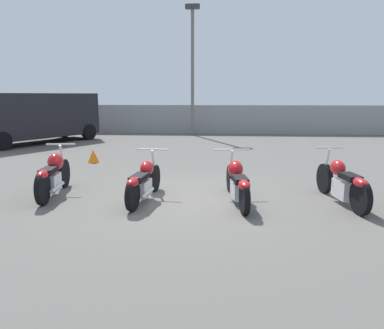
{
  "coord_description": "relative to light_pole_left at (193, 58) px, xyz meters",
  "views": [
    {
      "loc": [
        0.55,
        -7.2,
        2.03
      ],
      "look_at": [
        0.0,
        0.17,
        0.65
      ],
      "focal_mm": 35.0,
      "sensor_mm": 36.0,
      "label": 1
    }
  ],
  "objects": [
    {
      "name": "ground_plane",
      "position": [
        0.84,
        -11.86,
        -3.81
      ],
      "size": [
        60.0,
        60.0,
        0.0
      ],
      "primitive_type": "plane",
      "color": "#5B5954"
    },
    {
      "name": "fence_back",
      "position": [
        0.84,
        0.77,
        -3.06
      ],
      "size": [
        40.0,
        0.04,
        1.5
      ],
      "color": "gray",
      "rests_on": "ground_plane"
    },
    {
      "name": "light_pole_left",
      "position": [
        0.0,
        0.0,
        0.0
      ],
      "size": [
        0.7,
        0.35,
        6.32
      ],
      "color": "slate",
      "rests_on": "ground_plane"
    },
    {
      "name": "motorcycle_slot_0",
      "position": [
        -1.96,
        -11.89,
        -3.38
      ],
      "size": [
        0.61,
        1.98,
        1.0
      ],
      "rotation": [
        0.0,
        0.0,
        0.12
      ],
      "color": "black",
      "rests_on": "ground_plane"
    },
    {
      "name": "motorcycle_slot_1",
      "position": [
        -0.06,
        -12.12,
        -3.43
      ],
      "size": [
        0.66,
        1.97,
        0.93
      ],
      "rotation": [
        0.0,
        0.0,
        -0.11
      ],
      "color": "black",
      "rests_on": "ground_plane"
    },
    {
      "name": "motorcycle_slot_2",
      "position": [
        1.74,
        -12.1,
        -3.42
      ],
      "size": [
        0.74,
        2.12,
        0.93
      ],
      "rotation": [
        0.0,
        0.0,
        0.13
      ],
      "color": "black",
      "rests_on": "ground_plane"
    },
    {
      "name": "motorcycle_slot_3",
      "position": [
        3.71,
        -12.03,
        -3.41
      ],
      "size": [
        0.6,
        2.09,
        0.99
      ],
      "rotation": [
        0.0,
        0.0,
        0.14
      ],
      "color": "black",
      "rests_on": "ground_plane"
    },
    {
      "name": "parked_van",
      "position": [
        -6.38,
        -3.7,
        -2.65
      ],
      "size": [
        4.24,
        5.57,
        2.1
      ],
      "rotation": [
        0.0,
        0.0,
        -0.51
      ],
      "color": "black",
      "rests_on": "ground_plane"
    },
    {
      "name": "traffic_cone_near",
      "position": [
        -2.44,
        -8.1,
        -3.62
      ],
      "size": [
        0.36,
        0.36,
        0.4
      ],
      "color": "orange",
      "rests_on": "ground_plane"
    }
  ]
}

